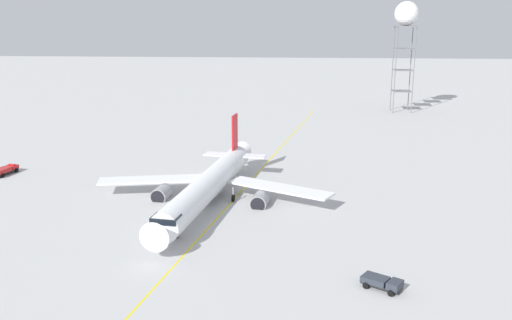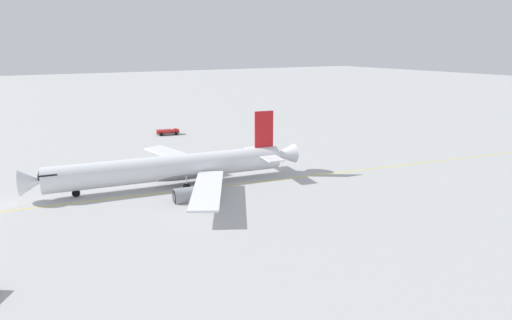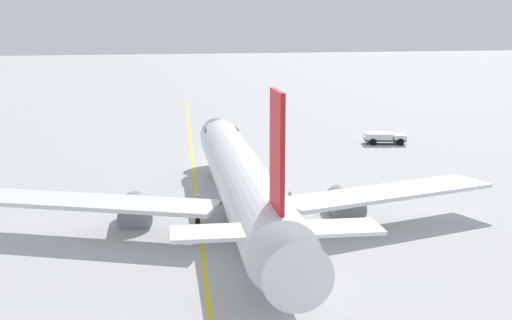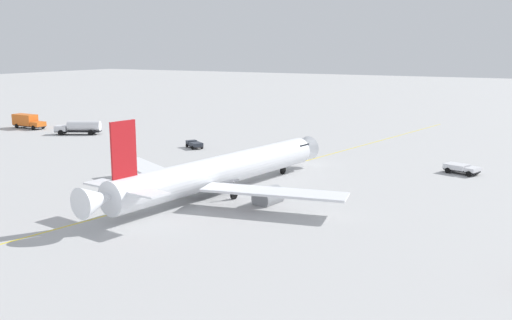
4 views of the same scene
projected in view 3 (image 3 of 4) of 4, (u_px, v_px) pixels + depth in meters
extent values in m
plane|color=#B2B2B2|center=(240.00, 209.00, 52.45)|extent=(600.00, 600.00, 0.00)
cylinder|color=white|center=(241.00, 178.00, 49.82)|extent=(8.66, 35.54, 3.77)
cone|color=white|center=(219.00, 137.00, 68.18)|extent=(3.96, 3.47, 3.58)
cone|color=white|center=(290.00, 263.00, 31.11)|extent=(3.73, 4.41, 3.20)
cube|color=black|center=(221.00, 132.00, 65.87)|extent=(3.51, 2.82, 0.70)
ellipsoid|color=gray|center=(244.00, 198.00, 48.30)|extent=(5.13, 13.08, 2.07)
cube|color=red|center=(277.00, 150.00, 33.76)|extent=(0.68, 3.20, 5.92)
cube|color=white|center=(216.00, 233.00, 34.14)|extent=(4.91, 3.21, 0.20)
cube|color=white|center=(336.00, 228.00, 34.95)|extent=(4.91, 3.21, 0.20)
cube|color=white|center=(96.00, 202.00, 45.64)|extent=(16.20, 10.89, 0.28)
cube|color=white|center=(388.00, 193.00, 48.33)|extent=(16.75, 6.95, 0.28)
cylinder|color=gray|center=(136.00, 213.00, 48.52)|extent=(2.88, 3.63, 2.44)
cylinder|color=black|center=(136.00, 207.00, 50.18)|extent=(2.07, 0.44, 2.07)
cylinder|color=gray|center=(345.00, 206.00, 50.56)|extent=(2.88, 3.63, 2.44)
cylinder|color=black|center=(339.00, 200.00, 52.22)|extent=(2.07, 0.44, 2.07)
cylinder|color=#9EA0A5|center=(224.00, 163.00, 63.17)|extent=(0.20, 0.20, 1.63)
cylinder|color=black|center=(224.00, 171.00, 63.32)|extent=(0.45, 1.13, 1.10)
cylinder|color=#9EA0A5|center=(197.00, 206.00, 47.94)|extent=(0.20, 0.20, 1.63)
cylinder|color=black|center=(198.00, 217.00, 48.10)|extent=(0.45, 1.13, 1.10)
cylinder|color=#9EA0A5|center=(290.00, 203.00, 48.82)|extent=(0.20, 0.20, 1.63)
cylinder|color=black|center=(290.00, 214.00, 48.98)|extent=(0.45, 1.13, 1.10)
cube|color=#232326|center=(385.00, 140.00, 81.35)|extent=(5.17, 3.40, 0.20)
cube|color=white|center=(399.00, 137.00, 81.22)|extent=(2.09, 2.72, 0.55)
cube|color=black|center=(404.00, 136.00, 81.18)|extent=(0.69, 1.94, 0.31)
cube|color=white|center=(378.00, 136.00, 81.29)|extent=(3.72, 3.24, 0.70)
cylinder|color=black|center=(397.00, 139.00, 82.48)|extent=(0.85, 0.51, 0.80)
cylinder|color=black|center=(401.00, 142.00, 80.14)|extent=(0.85, 0.51, 0.80)
cylinder|color=black|center=(370.00, 139.00, 82.59)|extent=(0.85, 0.51, 0.80)
cylinder|color=black|center=(373.00, 142.00, 80.24)|extent=(0.85, 0.51, 0.80)
cube|color=yellow|center=(201.00, 230.00, 46.95)|extent=(27.85, 165.21, 0.01)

